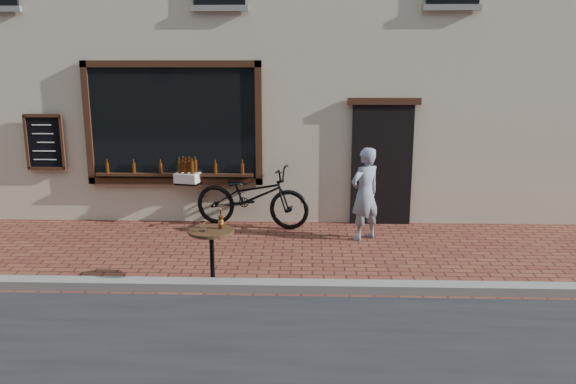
{
  "coord_description": "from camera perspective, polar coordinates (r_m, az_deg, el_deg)",
  "views": [
    {
      "loc": [
        0.53,
        -6.69,
        2.89
      ],
      "look_at": [
        0.26,
        1.2,
        1.1
      ],
      "focal_mm": 35.0,
      "sensor_mm": 36.0,
      "label": 1
    }
  ],
  "objects": [
    {
      "name": "bistro_table",
      "position": [
        7.52,
        -7.73,
        -5.44
      ],
      "size": [
        0.6,
        0.6,
        1.04
      ],
      "color": "black",
      "rests_on": "ground"
    },
    {
      "name": "ground",
      "position": [
        7.31,
        -2.43,
        -10.54
      ],
      "size": [
        90.0,
        90.0,
        0.0
      ],
      "primitive_type": "plane",
      "color": "#5B271D",
      "rests_on": "ground"
    },
    {
      "name": "cargo_bicycle",
      "position": [
        10.22,
        -3.92,
        -0.36
      ],
      "size": [
        2.55,
        1.21,
        1.2
      ],
      "rotation": [
        0.0,
        0.0,
        1.35
      ],
      "color": "black",
      "rests_on": "ground"
    },
    {
      "name": "kerb",
      "position": [
        7.47,
        -2.31,
        -9.51
      ],
      "size": [
        90.0,
        0.25,
        0.12
      ],
      "primitive_type": "cube",
      "color": "slate",
      "rests_on": "ground"
    },
    {
      "name": "pedestrian",
      "position": [
        9.47,
        7.82,
        -0.19
      ],
      "size": [
        0.68,
        0.64,
        1.57
      ],
      "primitive_type": "imported",
      "rotation": [
        0.0,
        0.0,
        3.78
      ],
      "color": "gray",
      "rests_on": "ground"
    }
  ]
}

